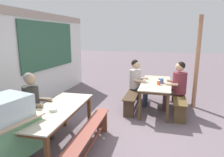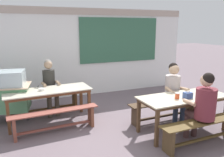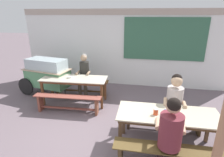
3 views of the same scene
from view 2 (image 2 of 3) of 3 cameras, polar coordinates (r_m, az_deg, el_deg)
The scene contains 14 objects.
ground_plane at distance 4.71m, azimuth 1.42°, elevation -13.78°, with size 40.00×40.00×0.00m, color #6B5B63.
backdrop_wall at distance 7.07m, azimuth -8.00°, elevation 6.90°, with size 7.25×0.23×2.64m.
dining_table_far at distance 5.24m, azimuth -15.60°, elevation -3.50°, with size 1.89×0.80×0.75m.
dining_table_near at distance 4.82m, azimuth 17.40°, elevation -5.03°, with size 1.86×0.79×0.75m.
bench_far_back at distance 5.91m, azimuth -16.48°, elevation -5.32°, with size 1.79×0.40×0.47m.
bench_far_front at distance 4.81m, azimuth -13.98°, elevation -9.60°, with size 1.79×0.35×0.47m.
bench_near_back at distance 5.37m, azimuth 12.94°, elevation -7.10°, with size 1.75×0.35×0.47m.
bench_near_front at distance 4.55m, azimuth 22.09°, elevation -11.52°, with size 1.83×0.34×0.47m.
person_right_near_table at distance 5.30m, azimuth 15.16°, elevation -2.24°, with size 0.47×0.54×1.33m.
person_near_front at distance 4.40m, azimuth 21.77°, elevation -5.79°, with size 0.48×0.57×1.34m.
person_center_facing at distance 5.75m, azimuth -15.24°, elevation -1.27°, with size 0.43×0.53×1.34m.
tissue_box at distance 4.68m, azimuth 18.35°, elevation -3.94°, with size 0.15×0.13×0.14m.
condiment_jar at distance 4.58m, azimuth 15.92°, elevation -4.17°, with size 0.08×0.08×0.12m.
soup_bowl at distance 5.20m, azimuth -17.10°, elevation -2.63°, with size 0.14×0.14×0.05m, color silver.
Camera 2 is at (-1.73, -3.84, 2.11)m, focal length 36.71 mm.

